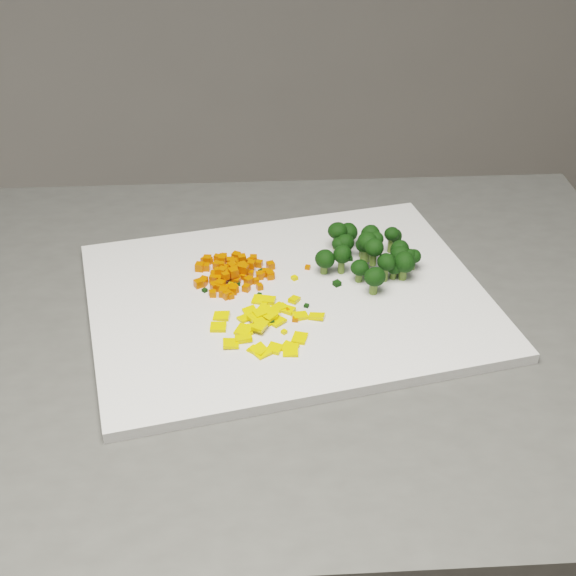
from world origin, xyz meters
name	(u,v)px	position (x,y,z in m)	size (l,w,h in m)	color
counter_block	(250,564)	(-0.15, 0.50, 0.45)	(1.01, 0.71, 0.90)	#4C4C4A
cutting_board	(288,299)	(-0.09, 0.50, 0.91)	(0.46, 0.36, 0.01)	white
carrot_pile	(235,266)	(-0.13, 0.57, 0.93)	(0.10, 0.10, 0.03)	#D64502
pepper_pile	(269,319)	(-0.13, 0.46, 0.92)	(0.12, 0.12, 0.02)	yellow
broccoli_pile	(365,247)	(0.02, 0.53, 0.94)	(0.12, 0.12, 0.06)	black
carrot_cube_0	(223,271)	(-0.15, 0.56, 0.92)	(0.01, 0.01, 0.01)	#D64502
carrot_cube_1	(233,273)	(-0.14, 0.55, 0.93)	(0.01, 0.01, 0.01)	#D64502
carrot_cube_2	(246,272)	(-0.12, 0.56, 0.92)	(0.01, 0.01, 0.01)	#D64502
carrot_cube_3	(226,276)	(-0.15, 0.55, 0.93)	(0.01, 0.01, 0.01)	#D64502
carrot_cube_4	(221,265)	(-0.14, 0.58, 0.92)	(0.01, 0.01, 0.01)	#D64502
carrot_cube_5	(230,273)	(-0.14, 0.56, 0.92)	(0.01, 0.01, 0.01)	#D64502
carrot_cube_6	(233,274)	(-0.13, 0.56, 0.92)	(0.01, 0.01, 0.01)	#D64502
carrot_cube_7	(244,277)	(-0.12, 0.56, 0.92)	(0.01, 0.01, 0.01)	#D64502
carrot_cube_8	(231,296)	(-0.15, 0.52, 0.92)	(0.01, 0.01, 0.01)	#D64502
carrot_cube_9	(244,268)	(-0.12, 0.56, 0.92)	(0.01, 0.01, 0.01)	#D64502
carrot_cube_10	(270,275)	(-0.09, 0.55, 0.92)	(0.01, 0.01, 0.01)	#D64502
carrot_cube_11	(219,265)	(-0.14, 0.59, 0.92)	(0.01, 0.01, 0.01)	#D64502
carrot_cube_12	(266,274)	(-0.10, 0.55, 0.92)	(0.01, 0.01, 0.01)	#D64502
carrot_cube_13	(223,257)	(-0.13, 0.61, 0.92)	(0.01, 0.01, 0.01)	#D64502
carrot_cube_14	(222,260)	(-0.14, 0.60, 0.92)	(0.01, 0.01, 0.01)	#D64502
carrot_cube_15	(271,265)	(-0.08, 0.57, 0.92)	(0.01, 0.01, 0.01)	#D64502
carrot_cube_16	(221,287)	(-0.16, 0.54, 0.92)	(0.01, 0.01, 0.01)	#D64502
carrot_cube_17	(217,265)	(-0.15, 0.59, 0.92)	(0.01, 0.01, 0.01)	#D64502
carrot_cube_18	(233,290)	(-0.15, 0.53, 0.92)	(0.01, 0.01, 0.01)	#D64502
carrot_cube_19	(204,280)	(-0.17, 0.57, 0.92)	(0.01, 0.01, 0.01)	#D64502
carrot_cube_20	(246,288)	(-0.13, 0.53, 0.92)	(0.01, 0.01, 0.01)	#D64502
carrot_cube_21	(234,289)	(-0.14, 0.53, 0.92)	(0.01, 0.01, 0.01)	#D64502
carrot_cube_22	(230,262)	(-0.13, 0.59, 0.92)	(0.01, 0.01, 0.01)	#D64502
carrot_cube_23	(214,279)	(-0.16, 0.56, 0.92)	(0.01, 0.01, 0.01)	#D64502
carrot_cube_24	(226,288)	(-0.15, 0.54, 0.92)	(0.01, 0.01, 0.01)	#D64502
carrot_cube_25	(260,276)	(-0.11, 0.55, 0.92)	(0.01, 0.01, 0.01)	#D64502
carrot_cube_26	(200,267)	(-0.17, 0.60, 0.92)	(0.01, 0.01, 0.01)	#D64502
carrot_cube_27	(213,273)	(-0.16, 0.58, 0.92)	(0.01, 0.01, 0.01)	#D64502
carrot_cube_28	(251,264)	(-0.11, 0.57, 0.92)	(0.01, 0.01, 0.01)	#D64502
carrot_cube_29	(220,285)	(-0.16, 0.55, 0.92)	(0.01, 0.01, 0.01)	#D64502
carrot_cube_30	(242,258)	(-0.12, 0.58, 0.92)	(0.01, 0.01, 0.01)	#D64502
carrot_cube_31	(266,272)	(-0.10, 0.55, 0.92)	(0.01, 0.01, 0.01)	#D64502
carrot_cube_32	(215,286)	(-0.16, 0.55, 0.92)	(0.01, 0.01, 0.01)	#D64502
carrot_cube_33	(220,269)	(-0.14, 0.59, 0.92)	(0.01, 0.01, 0.01)	#D64502
carrot_cube_34	(235,271)	(-0.13, 0.56, 0.93)	(0.01, 0.01, 0.01)	#D64502
carrot_cube_35	(218,271)	(-0.15, 0.57, 0.93)	(0.01, 0.01, 0.01)	#D64502
carrot_cube_36	(227,267)	(-0.14, 0.57, 0.92)	(0.01, 0.01, 0.01)	#D64502
carrot_cube_37	(234,270)	(-0.13, 0.56, 0.92)	(0.01, 0.01, 0.01)	#D64502
carrot_cube_38	(230,269)	(-0.13, 0.58, 0.92)	(0.01, 0.01, 0.01)	#D64502
carrot_cube_39	(222,274)	(-0.15, 0.57, 0.92)	(0.01, 0.01, 0.01)	#D64502
carrot_cube_40	(235,274)	(-0.13, 0.57, 0.92)	(0.01, 0.01, 0.01)	#D64502
carrot_cube_41	(237,263)	(-0.12, 0.59, 0.92)	(0.01, 0.01, 0.01)	#D64502
carrot_cube_42	(249,281)	(-0.12, 0.54, 0.92)	(0.01, 0.01, 0.01)	#D64502
carrot_cube_43	(198,284)	(-0.18, 0.56, 0.92)	(0.01, 0.01, 0.01)	#D64502
carrot_cube_44	(270,276)	(-0.09, 0.55, 0.92)	(0.01, 0.01, 0.01)	#D64502
carrot_cube_45	(236,256)	(-0.12, 0.60, 0.92)	(0.01, 0.01, 0.01)	#D64502
carrot_cube_46	(251,273)	(-0.11, 0.56, 0.92)	(0.01, 0.01, 0.01)	#D64502
carrot_cube_47	(206,267)	(-0.16, 0.59, 0.92)	(0.01, 0.01, 0.01)	#D64502
carrot_cube_48	(243,267)	(-0.12, 0.57, 0.92)	(0.01, 0.01, 0.01)	#D64502
carrot_cube_49	(223,292)	(-0.16, 0.53, 0.92)	(0.01, 0.01, 0.01)	#D64502
carrot_cube_50	(213,294)	(-0.17, 0.53, 0.92)	(0.01, 0.01, 0.01)	#D64502
carrot_cube_51	(240,267)	(-0.13, 0.56, 0.92)	(0.01, 0.01, 0.01)	#D64502
carrot_cube_52	(259,264)	(-0.10, 0.58, 0.92)	(0.01, 0.01, 0.01)	#D64502
carrot_cube_53	(236,281)	(-0.14, 0.55, 0.92)	(0.01, 0.01, 0.01)	#D64502
carrot_cube_54	(207,260)	(-0.15, 0.61, 0.92)	(0.01, 0.01, 0.01)	#D64502
carrot_cube_55	(227,295)	(-0.16, 0.53, 0.92)	(0.01, 0.01, 0.01)	#D64502
carrot_cube_56	(231,275)	(-0.14, 0.57, 0.92)	(0.01, 0.01, 0.01)	#D64502
carrot_cube_57	(238,278)	(-0.13, 0.56, 0.92)	(0.01, 0.01, 0.01)	#D64502
carrot_cube_58	(250,261)	(-0.11, 0.59, 0.92)	(0.01, 0.01, 0.01)	#D64502
carrot_cube_59	(232,267)	(-0.13, 0.57, 0.92)	(0.01, 0.01, 0.01)	#D64502
carrot_cube_60	(205,260)	(-0.16, 0.61, 0.92)	(0.01, 0.01, 0.01)	#D64502
carrot_cube_61	(220,272)	(-0.15, 0.57, 0.92)	(0.01, 0.01, 0.01)	#D64502
carrot_cube_62	(212,293)	(-0.17, 0.54, 0.92)	(0.01, 0.01, 0.01)	#D64502
carrot_cube_63	(268,275)	(-0.09, 0.55, 0.92)	(0.01, 0.01, 0.01)	#D64502
carrot_cube_64	(236,273)	(-0.13, 0.57, 0.92)	(0.01, 0.01, 0.01)	#D64502
carrot_cube_65	(217,257)	(-0.14, 0.61, 0.92)	(0.01, 0.01, 0.01)	#D64502
carrot_cube_66	(244,269)	(-0.12, 0.56, 0.92)	(0.01, 0.01, 0.01)	#D64502
carrot_cube_67	(203,283)	(-0.17, 0.56, 0.92)	(0.01, 0.01, 0.01)	#D64502
carrot_cube_68	(225,291)	(-0.16, 0.53, 0.92)	(0.01, 0.01, 0.01)	#D64502
carrot_cube_69	(232,287)	(-0.14, 0.54, 0.92)	(0.01, 0.01, 0.01)	#D64502
carrot_cube_70	(233,263)	(-0.13, 0.58, 0.92)	(0.01, 0.01, 0.01)	#D64502
carrot_cube_71	(256,281)	(-0.11, 0.54, 0.92)	(0.01, 0.01, 0.01)	#D64502
carrot_cube_72	(223,258)	(-0.13, 0.61, 0.92)	(0.01, 0.01, 0.01)	#D64502
carrot_cube_73	(210,261)	(-0.15, 0.61, 0.92)	(0.01, 0.01, 0.01)	#D64502
carrot_cube_74	(220,279)	(-0.15, 0.56, 0.92)	(0.01, 0.01, 0.01)	#D64502
carrot_cube_75	(253,259)	(-0.10, 0.59, 0.92)	(0.01, 0.01, 0.01)	#D64502
carrot_cube_76	(260,287)	(-0.11, 0.53, 0.92)	(0.01, 0.01, 0.01)	#D64502
pepper_chunk_0	(260,351)	(-0.15, 0.41, 0.91)	(0.02, 0.02, 0.00)	yellow
pepper_chunk_1	(231,343)	(-0.18, 0.44, 0.91)	(0.02, 0.02, 0.00)	yellow
pepper_chunk_2	(270,321)	(-0.13, 0.46, 0.91)	(0.01, 0.01, 0.00)	yellow
pepper_chunk_3	(275,348)	(-0.14, 0.41, 0.91)	(0.01, 0.02, 0.00)	yellow
pepper_chunk_4	(300,338)	(-0.11, 0.42, 0.91)	(0.02, 0.02, 0.00)	yellow
pepper_chunk_5	(287,310)	(-0.10, 0.47, 0.91)	(0.02, 0.01, 0.00)	yellow
pepper_chunk_6	(260,326)	(-0.14, 0.45, 0.92)	(0.02, 0.01, 0.00)	yellow
pepper_chunk_7	(291,351)	(-0.12, 0.40, 0.91)	(0.02, 0.02, 0.00)	yellow
pepper_chunk_8	(300,316)	(-0.09, 0.46, 0.91)	(0.01, 0.02, 0.00)	yellow
pepper_chunk_9	(289,348)	(-0.12, 0.41, 0.91)	(0.02, 0.02, 0.00)	yellow
pepper_chunk_10	(256,319)	(-0.14, 0.47, 0.92)	(0.02, 0.01, 0.00)	yellow
pepper_chunk_11	(260,313)	(-0.13, 0.47, 0.92)	(0.01, 0.01, 0.01)	yellow
pepper_chunk_12	(246,318)	(-0.15, 0.48, 0.91)	(0.02, 0.01, 0.00)	yellow
pepper_chunk_13	(294,300)	(-0.08, 0.49, 0.91)	(0.01, 0.01, 0.00)	yellow
pepper_chunk_14	(278,307)	(-0.11, 0.48, 0.91)	(0.02, 0.01, 0.00)	yellow
pepper_chunk_15	(250,311)	(-0.14, 0.49, 0.91)	(0.02, 0.01, 0.00)	yellow
pepper_chunk_16	(276,321)	(-0.12, 0.46, 0.91)	(0.02, 0.02, 0.00)	yellow
pepper_chunk_17	(269,319)	(-0.13, 0.47, 0.91)	(0.02, 0.01, 0.00)	yellow
pepper_chunk_18	(261,300)	(-0.12, 0.50, 0.91)	(0.02, 0.02, 0.00)	yellow
pepper_chunk_19	(269,300)	(-0.11, 0.50, 0.91)	(0.01, 0.01, 0.01)	yellow
pepper_chunk_20	(244,338)	(-0.16, 0.44, 0.91)	(0.02, 0.01, 0.00)	yellow
pepper_chunk_21	(268,317)	(-0.13, 0.47, 0.91)	(0.02, 0.02, 0.00)	yellow
pepper_chunk_22	(218,327)	(-0.18, 0.47, 0.91)	(0.02, 0.02, 0.00)	yellow
pepper_chunk_23	(279,308)	(-0.11, 0.48, 0.91)	(0.01, 0.02, 0.00)	yellow
pepper_chunk_24	(244,331)	(-0.16, 0.45, 0.91)	(0.02, 0.02, 0.01)	yellow
pepper_chunk_25	(268,315)	(-0.13, 0.47, 0.92)	(0.01, 0.02, 0.00)	yellow
pepper_chunk_26	(272,311)	(-0.12, 0.48, 0.91)	(0.01, 0.01, 0.00)	yellow
pepper_chunk_27	(264,310)	(-0.13, 0.48, 0.92)	(0.02, 0.01, 0.00)	yellow
pepper_chunk_28	(247,330)	(-0.15, 0.46, 0.91)	(0.02, 0.01, 0.00)	yellow
pepper_chunk_29	(257,351)	(-0.16, 0.42, 0.91)	(0.02, 0.01, 0.00)	yellow
pepper_chunk_30	(317,316)	(-0.07, 0.45, 0.91)	(0.02, 0.01, 0.00)	yellow
pepper_chunk_31	(221,316)	(-0.17, 0.49, 0.91)	(0.01, 0.02, 0.00)	yellow
pepper_chunk_32	(271,313)	(-0.12, 0.47, 0.92)	(0.02, 0.01, 0.00)	yellow
broccoli_floret_0	(394,270)	(0.05, 0.49, 0.92)	(0.03, 0.03, 0.02)	black
broccoli_floret_1	(342,260)	(-0.01, 0.53, 0.93)	(0.03, 0.03, 0.04)	black
broccoli_floret_2	(393,240)	(0.08, 0.55, 0.93)	(0.03, 0.03, 0.03)	black
broccoli_floret_3	(374,281)	(0.01, 0.47, 0.93)	(0.04, 0.04, 0.03)	black
broccoli_floret_4	(413,260)	(0.08, 0.50, 0.93)	(0.02, 0.02, 0.03)	black
broccoli_floret_5	(367,248)	(0.02, 0.52, 0.94)	(0.03, 0.03, 0.04)	black
broccoli_floret_6	(373,253)	(0.02, 0.51, 0.95)	(0.03, 0.03, 0.03)	black
broccoli_floret_7	(359,271)	(0.00, 0.50, 0.93)	(0.03, 0.03, 0.03)	black
broccoli_floret_8	(369,240)	(0.04, 0.54, 0.94)	(0.03, 0.03, 0.04)	black
broccoli_floret_9	(339,248)	(0.01, 0.56, 0.93)	(0.03, 0.03, 0.03)	black
broccoli_floret_10	(360,270)	(0.01, 0.51, 0.93)	(0.02, 0.02, 0.03)	black
broccoli_floret_11	(403,267)	(0.06, 0.49, 0.93)	(0.04, 0.04, 0.03)	black
broccoli_floret_12	(375,245)	(0.04, 0.52, 0.94)	(0.03, 0.03, 0.03)	black
broccoli_floret_13	(399,258)	(0.06, 0.51, 0.93)	(0.03, 0.03, 0.03)	black
broccoli_floret_14	(324,263)	(-0.03, 0.53, 0.93)	(0.03, 0.03, 0.03)	black
broccoli_floret_15	(399,254)	(0.07, 0.51, 0.93)	(0.03, 0.03, 0.03)	black
broccoli_floret_16	(391,240)	(0.07, 0.55, 0.93)	(0.03, 0.03, 0.03)	black
broccoli_floret_17	(344,246)	(0.01, 0.56, 0.93)	(0.03, 0.03, 0.03)	black
broccoli_floret_18	(363,250)	(0.02, 0.53, 0.94)	(0.03, 0.03, 0.03)	black
broccoli_floret_19	(409,260)	(0.07, 0.50, 0.93)	(0.02, 0.02, 0.03)	black
broccoli_floret_20	(385,268)	(0.03, 0.49, 0.93)	(0.03, 0.03, 0.03)	black
broccoli_floret_21	(348,235)	(0.03, 0.58, 0.93)	(0.03, 0.03, 0.03)	black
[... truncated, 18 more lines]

